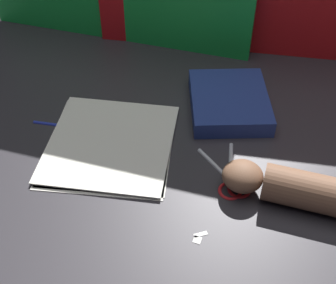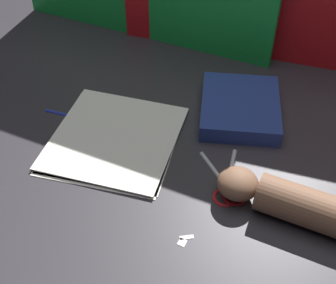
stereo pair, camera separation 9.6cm
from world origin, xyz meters
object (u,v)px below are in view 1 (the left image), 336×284
paper_stack (110,144)px  hand_forearm (301,189)px  book_closed (229,102)px  scissors (230,179)px

paper_stack → hand_forearm: bearing=-12.6°
book_closed → paper_stack: bearing=-145.1°
book_closed → hand_forearm: hand_forearm is taller
paper_stack → scissors: scissors is taller
hand_forearm → paper_stack: bearing=167.4°
hand_forearm → book_closed: bearing=120.9°
scissors → hand_forearm: bearing=-13.4°
book_closed → scissors: size_ratio=1.50×
book_closed → hand_forearm: 0.31m
book_closed → scissors: bearing=-84.4°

